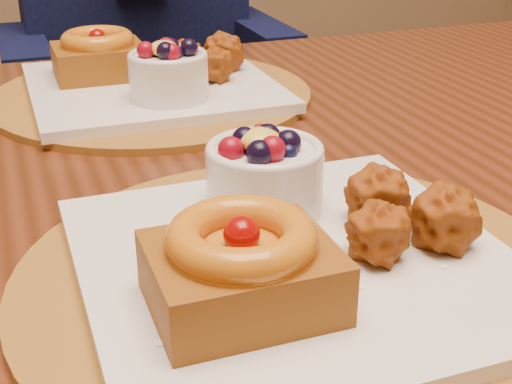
{
  "coord_description": "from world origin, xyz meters",
  "views": [
    {
      "loc": [
        -0.21,
        -0.46,
        1.01
      ],
      "look_at": [
        -0.05,
        -0.04,
        0.8
      ],
      "focal_mm": 50.0,
      "sensor_mm": 36.0,
      "label": 1
    }
  ],
  "objects_px": {
    "dining_table": "(206,236)",
    "place_setting_near": "(290,247)",
    "place_setting_far": "(150,80)",
    "chair_far": "(183,177)"
  },
  "relations": [
    {
      "from": "place_setting_near",
      "to": "place_setting_far",
      "type": "bearing_deg",
      "value": 90.0
    },
    {
      "from": "dining_table",
      "to": "place_setting_near",
      "type": "bearing_deg",
      "value": -90.67
    },
    {
      "from": "chair_far",
      "to": "place_setting_near",
      "type": "bearing_deg",
      "value": -112.72
    },
    {
      "from": "dining_table",
      "to": "chair_far",
      "type": "distance_m",
      "value": 0.72
    },
    {
      "from": "dining_table",
      "to": "place_setting_far",
      "type": "distance_m",
      "value": 0.24
    },
    {
      "from": "place_setting_near",
      "to": "chair_far",
      "type": "distance_m",
      "value": 0.95
    },
    {
      "from": "dining_table",
      "to": "place_setting_far",
      "type": "bearing_deg",
      "value": 90.67
    },
    {
      "from": "place_setting_near",
      "to": "place_setting_far",
      "type": "xyz_separation_m",
      "value": [
        0.0,
        0.43,
        -0.0
      ]
    },
    {
      "from": "place_setting_near",
      "to": "chair_far",
      "type": "height_order",
      "value": "place_setting_near"
    },
    {
      "from": "place_setting_far",
      "to": "chair_far",
      "type": "bearing_deg",
      "value": 72.28
    }
  ]
}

